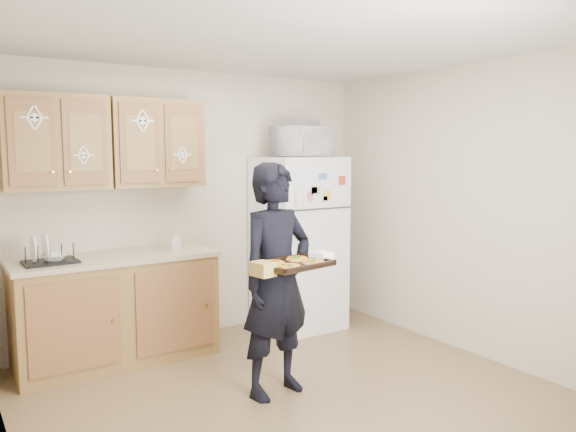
# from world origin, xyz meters

# --- Properties ---
(floor) EXTENTS (3.60, 3.60, 0.00)m
(floor) POSITION_xyz_m (0.00, 0.00, 0.00)
(floor) COLOR brown
(floor) RESTS_ON ground
(ceiling) EXTENTS (3.60, 3.60, 0.00)m
(ceiling) POSITION_xyz_m (0.00, 0.00, 2.50)
(ceiling) COLOR silver
(ceiling) RESTS_ON wall_back
(wall_back) EXTENTS (3.60, 0.04, 2.50)m
(wall_back) POSITION_xyz_m (0.00, 1.80, 1.25)
(wall_back) COLOR beige
(wall_back) RESTS_ON floor
(wall_front) EXTENTS (3.60, 0.04, 2.50)m
(wall_front) POSITION_xyz_m (0.00, -1.80, 1.25)
(wall_front) COLOR beige
(wall_front) RESTS_ON floor
(wall_left) EXTENTS (0.04, 3.60, 2.50)m
(wall_left) POSITION_xyz_m (-1.80, 0.00, 1.25)
(wall_left) COLOR beige
(wall_left) RESTS_ON floor
(wall_right) EXTENTS (0.04, 3.60, 2.50)m
(wall_right) POSITION_xyz_m (1.80, 0.00, 1.25)
(wall_right) COLOR beige
(wall_right) RESTS_ON floor
(refrigerator) EXTENTS (0.75, 0.70, 1.70)m
(refrigerator) POSITION_xyz_m (0.95, 1.43, 0.85)
(refrigerator) COLOR white
(refrigerator) RESTS_ON floor
(base_cabinet) EXTENTS (1.60, 0.60, 0.86)m
(base_cabinet) POSITION_xyz_m (-0.85, 1.48, 0.43)
(base_cabinet) COLOR olive
(base_cabinet) RESTS_ON floor
(countertop) EXTENTS (1.64, 0.64, 0.04)m
(countertop) POSITION_xyz_m (-0.85, 1.48, 0.88)
(countertop) COLOR beige
(countertop) RESTS_ON base_cabinet
(upper_cab_left) EXTENTS (0.80, 0.33, 0.75)m
(upper_cab_left) POSITION_xyz_m (-1.25, 1.61, 1.83)
(upper_cab_left) COLOR olive
(upper_cab_left) RESTS_ON wall_back
(upper_cab_right) EXTENTS (0.80, 0.33, 0.75)m
(upper_cab_right) POSITION_xyz_m (-0.43, 1.61, 1.83)
(upper_cab_right) COLOR olive
(upper_cab_right) RESTS_ON wall_back
(cereal_box) EXTENTS (0.20, 0.07, 0.32)m
(cereal_box) POSITION_xyz_m (1.47, 1.67, 0.16)
(cereal_box) COLOR #E6C751
(cereal_box) RESTS_ON floor
(person) EXTENTS (0.67, 0.50, 1.68)m
(person) POSITION_xyz_m (-0.06, 0.21, 0.84)
(person) COLOR black
(person) RESTS_ON floor
(baking_tray) EXTENTS (0.52, 0.42, 0.04)m
(baking_tray) POSITION_xyz_m (-0.12, -0.09, 1.01)
(baking_tray) COLOR black
(baking_tray) RESTS_ON person
(pizza_front_left) EXTENTS (0.16, 0.16, 0.02)m
(pizza_front_left) POSITION_xyz_m (-0.21, -0.18, 1.02)
(pizza_front_left) COLOR orange
(pizza_front_left) RESTS_ON baking_tray
(pizza_front_right) EXTENTS (0.16, 0.16, 0.02)m
(pizza_front_right) POSITION_xyz_m (0.00, -0.15, 1.02)
(pizza_front_right) COLOR orange
(pizza_front_right) RESTS_ON baking_tray
(pizza_back_left) EXTENTS (0.16, 0.16, 0.02)m
(pizza_back_left) POSITION_xyz_m (-0.24, -0.03, 1.02)
(pizza_back_left) COLOR orange
(pizza_back_left) RESTS_ON baking_tray
(pizza_back_right) EXTENTS (0.16, 0.16, 0.02)m
(pizza_back_right) POSITION_xyz_m (-0.02, 0.01, 1.02)
(pizza_back_right) COLOR orange
(pizza_back_right) RESTS_ON baking_tray
(microwave) EXTENTS (0.56, 0.41, 0.29)m
(microwave) POSITION_xyz_m (0.95, 1.38, 1.85)
(microwave) COLOR white
(microwave) RESTS_ON refrigerator
(foil_pan) EXTENTS (0.34, 0.25, 0.07)m
(foil_pan) POSITION_xyz_m (0.95, 1.41, 2.03)
(foil_pan) COLOR #AAAAB1
(foil_pan) RESTS_ON microwave
(dish_rack) EXTENTS (0.40, 0.31, 0.15)m
(dish_rack) POSITION_xyz_m (-1.36, 1.42, 0.98)
(dish_rack) COLOR black
(dish_rack) RESTS_ON countertop
(bowl) EXTENTS (0.25, 0.25, 0.05)m
(bowl) POSITION_xyz_m (-1.33, 1.42, 0.94)
(bowl) COLOR white
(bowl) RESTS_ON dish_rack
(soap_bottle) EXTENTS (0.10, 0.10, 0.18)m
(soap_bottle) POSITION_xyz_m (-0.35, 1.40, 0.99)
(soap_bottle) COLOR white
(soap_bottle) RESTS_ON countertop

